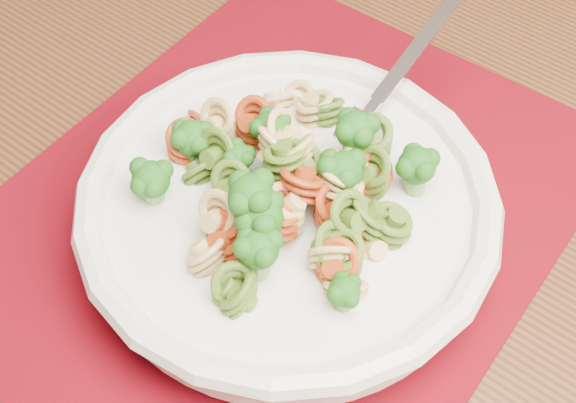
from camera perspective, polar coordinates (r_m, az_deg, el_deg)
dining_table at (r=0.71m, az=-1.20°, el=0.15°), size 1.44×1.18×0.69m
placemat at (r=0.56m, az=-1.20°, el=-1.38°), size 0.55×0.49×0.00m
pasta_bowl at (r=0.53m, az=-0.00°, el=-0.59°), size 0.28×0.28×0.05m
pasta_broccoli_heap at (r=0.52m, az=0.00°, el=0.41°), size 0.24×0.24×0.06m
fork at (r=0.56m, az=4.88°, el=5.22°), size 0.18×0.08×0.08m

